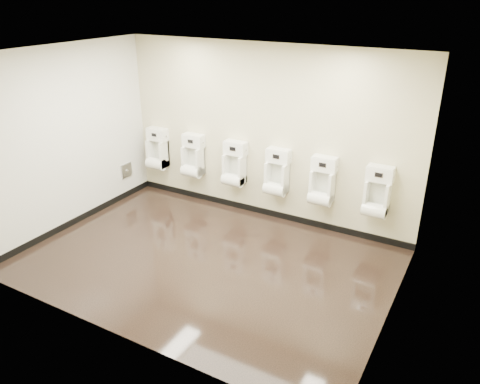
% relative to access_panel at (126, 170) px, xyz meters
% --- Properties ---
extents(ground, '(5.00, 3.50, 0.00)m').
position_rel_access_panel_xyz_m(ground, '(2.48, -1.20, -0.50)').
color(ground, black).
rests_on(ground, ground).
extents(ceiling, '(5.00, 3.50, 0.00)m').
position_rel_access_panel_xyz_m(ceiling, '(2.48, -1.20, 2.30)').
color(ceiling, silver).
extents(back_wall, '(5.00, 0.02, 2.80)m').
position_rel_access_panel_xyz_m(back_wall, '(2.48, 0.55, 0.90)').
color(back_wall, beige).
rests_on(back_wall, ground).
extents(front_wall, '(5.00, 0.02, 2.80)m').
position_rel_access_panel_xyz_m(front_wall, '(2.48, -2.95, 0.90)').
color(front_wall, beige).
rests_on(front_wall, ground).
extents(left_wall, '(0.02, 3.50, 2.80)m').
position_rel_access_panel_xyz_m(left_wall, '(-0.02, -1.20, 0.90)').
color(left_wall, beige).
rests_on(left_wall, ground).
extents(right_wall, '(0.02, 3.50, 2.80)m').
position_rel_access_panel_xyz_m(right_wall, '(4.98, -1.20, 0.90)').
color(right_wall, beige).
rests_on(right_wall, ground).
extents(tile_overlay_left, '(0.01, 3.50, 2.80)m').
position_rel_access_panel_xyz_m(tile_overlay_left, '(-0.01, -1.20, 0.90)').
color(tile_overlay_left, white).
rests_on(tile_overlay_left, ground).
extents(skirting_back, '(5.00, 0.02, 0.10)m').
position_rel_access_panel_xyz_m(skirting_back, '(2.48, 0.54, -0.45)').
color(skirting_back, black).
rests_on(skirting_back, ground).
extents(skirting_left, '(0.02, 3.50, 0.10)m').
position_rel_access_panel_xyz_m(skirting_left, '(-0.01, -1.20, -0.45)').
color(skirting_left, black).
rests_on(skirting_left, ground).
extents(access_panel, '(0.04, 0.25, 0.25)m').
position_rel_access_panel_xyz_m(access_panel, '(0.00, 0.00, 0.00)').
color(access_panel, '#9E9EA3').
rests_on(access_panel, left_wall).
extents(urinal_0, '(0.39, 0.29, 0.73)m').
position_rel_access_panel_xyz_m(urinal_0, '(0.40, 0.42, 0.29)').
color(urinal_0, white).
rests_on(urinal_0, back_wall).
extents(urinal_1, '(0.39, 0.29, 0.73)m').
position_rel_access_panel_xyz_m(urinal_1, '(1.18, 0.42, 0.29)').
color(urinal_1, white).
rests_on(urinal_1, back_wall).
extents(urinal_2, '(0.39, 0.29, 0.73)m').
position_rel_access_panel_xyz_m(urinal_2, '(2.01, 0.42, 0.29)').
color(urinal_2, white).
rests_on(urinal_2, back_wall).
extents(urinal_3, '(0.39, 0.29, 0.73)m').
position_rel_access_panel_xyz_m(urinal_3, '(2.79, 0.42, 0.29)').
color(urinal_3, white).
rests_on(urinal_3, back_wall).
extents(urinal_4, '(0.39, 0.29, 0.73)m').
position_rel_access_panel_xyz_m(urinal_4, '(3.54, 0.42, 0.29)').
color(urinal_4, white).
rests_on(urinal_4, back_wall).
extents(urinal_5, '(0.39, 0.29, 0.73)m').
position_rel_access_panel_xyz_m(urinal_5, '(4.37, 0.42, 0.29)').
color(urinal_5, white).
rests_on(urinal_5, back_wall).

